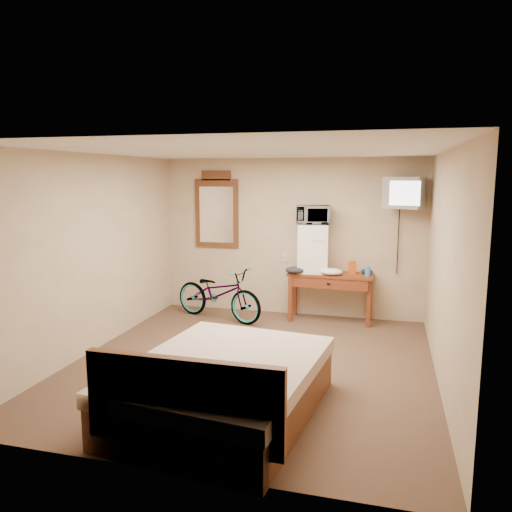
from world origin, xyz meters
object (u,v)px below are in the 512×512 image
crt_television (404,193)px  mini_fridge (313,248)px  bed (222,387)px  microwave (313,215)px  bicycle (219,293)px  wall_mirror (217,210)px  blue_cup (368,271)px  desk (330,282)px

crt_television → mini_fridge: bearing=178.0°
crt_television → bed: (-1.63, -3.39, -1.69)m
microwave → bicycle: bearing=-176.9°
bicycle → wall_mirror: bearing=38.4°
mini_fridge → wall_mirror: 1.73m
blue_cup → bicycle: blue_cup is taller
desk → mini_fridge: bearing=167.6°
desk → microwave: microwave is taller
desk → bed: size_ratio=0.57×
microwave → blue_cup: size_ratio=3.49×
desk → wall_mirror: 2.20m
blue_cup → bed: 3.56m
microwave → bicycle: 1.90m
microwave → bicycle: microwave is taller
desk → crt_television: crt_television is taller
desk → crt_television: 1.70m
blue_cup → wall_mirror: 2.63m
crt_television → wall_mirror: bearing=175.1°
mini_fridge → wall_mirror: size_ratio=0.60×
crt_television → bed: 4.12m
desk → bicycle: 1.74m
microwave → bicycle: size_ratio=0.32×
microwave → crt_television: bearing=-14.6°
wall_mirror → bicycle: 1.40m
crt_television → wall_mirror: wall_mirror is taller
desk → wall_mirror: size_ratio=1.04×
wall_mirror → bicycle: (0.23, -0.60, -1.24)m
wall_mirror → blue_cup: bearing=-7.4°
mini_fridge → bicycle: bearing=-164.3°
desk → bed: bed is taller
blue_cup → crt_television: crt_television is taller
crt_television → bicycle: size_ratio=0.42×
microwave → blue_cup: microwave is taller
mini_fridge → blue_cup: bearing=-7.6°
bicycle → bed: bed is taller
wall_mirror → mini_fridge: bearing=-7.3°
desk → crt_television: bearing=1.1°
crt_television → bed: bearing=-115.6°
bicycle → crt_television: bearing=-64.8°
blue_cup → crt_television: size_ratio=0.22×
microwave → blue_cup: bearing=-20.2°
mini_fridge → microwave: size_ratio=1.46×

